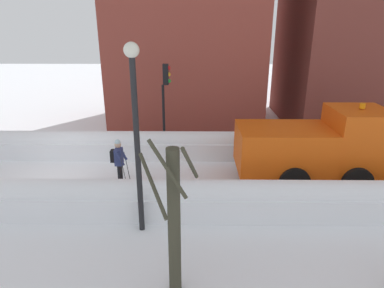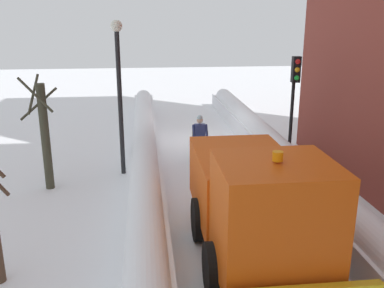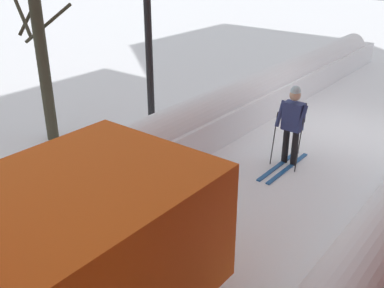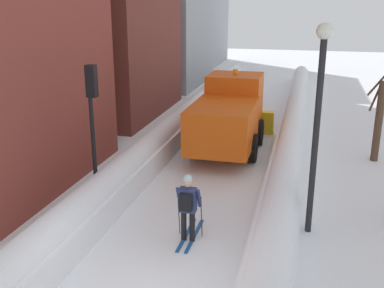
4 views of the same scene
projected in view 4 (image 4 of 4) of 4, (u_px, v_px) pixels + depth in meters
ground_plane at (227, 151)px, 18.56m from camera, size 80.00×80.00×0.00m
snowbank_left at (169, 133)px, 18.97m from camera, size 1.10×36.00×1.23m
snowbank_right at (290, 142)px, 17.81m from camera, size 1.10×36.00×1.23m
plow_truck at (229, 115)px, 18.21m from camera, size 3.20×5.98×3.12m
skier at (188, 205)px, 11.39m from camera, size 0.62×1.80×1.81m
traffic_light_pole at (93, 109)px, 12.96m from camera, size 0.28×0.42×4.16m
street_lamp at (318, 106)px, 11.15m from camera, size 0.40×0.40×5.39m
bare_tree_mid at (379, 119)px, 17.03m from camera, size 0.91×0.71×3.65m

